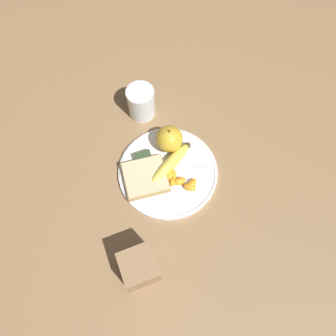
{
  "coord_description": "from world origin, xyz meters",
  "views": [
    {
      "loc": [
        -0.13,
        -0.34,
        0.82
      ],
      "look_at": [
        0.0,
        0.0,
        0.03
      ],
      "focal_mm": 35.0,
      "sensor_mm": 36.0,
      "label": 1
    }
  ],
  "objects_px": {
    "juice_glass": "(142,103)",
    "jam_packet": "(144,159)",
    "banana": "(171,163)",
    "plate": "(168,172)",
    "condiment_caddy": "(139,267)",
    "fork": "(173,171)",
    "apple": "(169,139)",
    "bread_slice": "(145,177)"
  },
  "relations": [
    {
      "from": "condiment_caddy",
      "to": "juice_glass",
      "type": "bearing_deg",
      "value": 70.15
    },
    {
      "from": "juice_glass",
      "to": "jam_packet",
      "type": "relative_size",
      "value": 2.11
    },
    {
      "from": "apple",
      "to": "jam_packet",
      "type": "relative_size",
      "value": 1.83
    },
    {
      "from": "bread_slice",
      "to": "jam_packet",
      "type": "distance_m",
      "value": 0.05
    },
    {
      "from": "juice_glass",
      "to": "apple",
      "type": "relative_size",
      "value": 1.15
    },
    {
      "from": "banana",
      "to": "fork",
      "type": "height_order",
      "value": "banana"
    },
    {
      "from": "fork",
      "to": "condiment_caddy",
      "type": "height_order",
      "value": "condiment_caddy"
    },
    {
      "from": "plate",
      "to": "apple",
      "type": "bearing_deg",
      "value": 66.3
    },
    {
      "from": "juice_glass",
      "to": "plate",
      "type": "bearing_deg",
      "value": -90.4
    },
    {
      "from": "apple",
      "to": "plate",
      "type": "bearing_deg",
      "value": -113.7
    },
    {
      "from": "apple",
      "to": "condiment_caddy",
      "type": "relative_size",
      "value": 0.87
    },
    {
      "from": "banana",
      "to": "fork",
      "type": "distance_m",
      "value": 0.02
    },
    {
      "from": "plate",
      "to": "bread_slice",
      "type": "height_order",
      "value": "bread_slice"
    },
    {
      "from": "plate",
      "to": "fork",
      "type": "relative_size",
      "value": 1.57
    },
    {
      "from": "condiment_caddy",
      "to": "banana",
      "type": "bearing_deg",
      "value": 53.8
    },
    {
      "from": "banana",
      "to": "condiment_caddy",
      "type": "xyz_separation_m",
      "value": [
        -0.17,
        -0.23,
        0.02
      ]
    },
    {
      "from": "juice_glass",
      "to": "condiment_caddy",
      "type": "bearing_deg",
      "value": -109.85
    },
    {
      "from": "banana",
      "to": "condiment_caddy",
      "type": "relative_size",
      "value": 1.6
    },
    {
      "from": "banana",
      "to": "bread_slice",
      "type": "relative_size",
      "value": 1.24
    },
    {
      "from": "banana",
      "to": "apple",
      "type": "bearing_deg",
      "value": 73.05
    },
    {
      "from": "jam_packet",
      "to": "condiment_caddy",
      "type": "relative_size",
      "value": 0.47
    },
    {
      "from": "fork",
      "to": "jam_packet",
      "type": "xyz_separation_m",
      "value": [
        -0.06,
        0.06,
        0.01
      ]
    },
    {
      "from": "juice_glass",
      "to": "bread_slice",
      "type": "bearing_deg",
      "value": -107.2
    },
    {
      "from": "bread_slice",
      "to": "fork",
      "type": "xyz_separation_m",
      "value": [
        0.08,
        -0.01,
        -0.01
      ]
    },
    {
      "from": "plate",
      "to": "condiment_caddy",
      "type": "xyz_separation_m",
      "value": [
        -0.15,
        -0.22,
        0.04
      ]
    },
    {
      "from": "apple",
      "to": "jam_packet",
      "type": "distance_m",
      "value": 0.09
    },
    {
      "from": "fork",
      "to": "banana",
      "type": "bearing_deg",
      "value": -83.83
    },
    {
      "from": "juice_glass",
      "to": "jam_packet",
      "type": "height_order",
      "value": "juice_glass"
    },
    {
      "from": "fork",
      "to": "jam_packet",
      "type": "distance_m",
      "value": 0.09
    },
    {
      "from": "juice_glass",
      "to": "jam_packet",
      "type": "bearing_deg",
      "value": -108.02
    },
    {
      "from": "bread_slice",
      "to": "plate",
      "type": "bearing_deg",
      "value": -1.51
    },
    {
      "from": "bread_slice",
      "to": "jam_packet",
      "type": "relative_size",
      "value": 2.72
    },
    {
      "from": "plate",
      "to": "jam_packet",
      "type": "height_order",
      "value": "jam_packet"
    },
    {
      "from": "banana",
      "to": "juice_glass",
      "type": "bearing_deg",
      "value": 93.44
    },
    {
      "from": "juice_glass",
      "to": "fork",
      "type": "bearing_deg",
      "value": -87.36
    },
    {
      "from": "apple",
      "to": "bread_slice",
      "type": "relative_size",
      "value": 0.67
    },
    {
      "from": "plate",
      "to": "bread_slice",
      "type": "distance_m",
      "value": 0.07
    },
    {
      "from": "jam_packet",
      "to": "plate",
      "type": "bearing_deg",
      "value": -46.85
    },
    {
      "from": "bread_slice",
      "to": "condiment_caddy",
      "type": "xyz_separation_m",
      "value": [
        -0.09,
        -0.22,
        0.03
      ]
    },
    {
      "from": "plate",
      "to": "banana",
      "type": "xyz_separation_m",
      "value": [
        0.01,
        0.01,
        0.02
      ]
    },
    {
      "from": "bread_slice",
      "to": "fork",
      "type": "bearing_deg",
      "value": -6.01
    },
    {
      "from": "banana",
      "to": "bread_slice",
      "type": "height_order",
      "value": "banana"
    }
  ]
}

